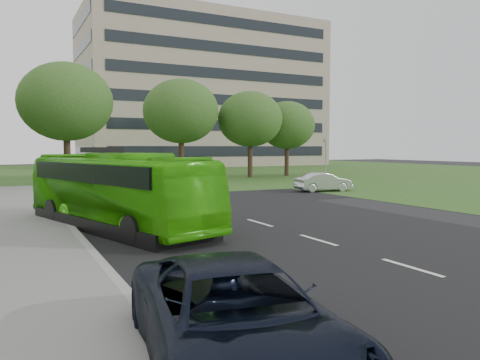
{
  "coord_description": "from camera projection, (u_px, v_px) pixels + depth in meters",
  "views": [
    {
      "loc": [
        -9.28,
        -14.57,
        3.11
      ],
      "look_at": [
        0.43,
        4.64,
        1.6
      ],
      "focal_mm": 35.0,
      "sensor_mm": 36.0,
      "label": 1
    }
  ],
  "objects": [
    {
      "name": "ground",
      "position": [
        286.0,
        231.0,
        17.37
      ],
      "size": [
        160.0,
        160.0,
        0.0
      ],
      "primitive_type": "plane",
      "color": "black",
      "rests_on": "ground"
    },
    {
      "name": "street_surfaces",
      "position": [
        129.0,
        186.0,
        37.45
      ],
      "size": [
        120.0,
        120.0,
        0.15
      ],
      "color": "black",
      "rests_on": "ground"
    },
    {
      "name": "office_building",
      "position": [
        202.0,
        93.0,
        81.53
      ],
      "size": [
        40.1,
        20.1,
        25.0
      ],
      "color": "gray",
      "rests_on": "ground"
    },
    {
      "name": "tree_park_b",
      "position": [
        66.0,
        102.0,
        40.07
      ],
      "size": [
        7.91,
        7.91,
        10.37
      ],
      "color": "black",
      "rests_on": "ground"
    },
    {
      "name": "tree_park_c",
      "position": [
        181.0,
        111.0,
        45.12
      ],
      "size": [
        7.3,
        7.3,
        9.69
      ],
      "color": "black",
      "rests_on": "ground"
    },
    {
      "name": "tree_park_d",
      "position": [
        250.0,
        119.0,
        48.1
      ],
      "size": [
        6.7,
        6.7,
        8.86
      ],
      "color": "black",
      "rests_on": "ground"
    },
    {
      "name": "tree_park_e",
      "position": [
        287.0,
        125.0,
        50.64
      ],
      "size": [
        6.07,
        6.07,
        8.1
      ],
      "color": "black",
      "rests_on": "ground"
    },
    {
      "name": "bus",
      "position": [
        116.0,
        191.0,
        17.83
      ],
      "size": [
        5.39,
        10.69,
        2.91
      ],
      "primitive_type": "imported",
      "rotation": [
        0.0,
        0.0,
        0.3
      ],
      "color": "#3AB80D",
      "rests_on": "ground"
    },
    {
      "name": "sedan",
      "position": [
        323.0,
        182.0,
        32.95
      ],
      "size": [
        4.18,
        1.92,
        1.33
      ],
      "primitive_type": "imported",
      "rotation": [
        0.0,
        0.0,
        1.44
      ],
      "color": "#BBBCC1",
      "rests_on": "ground"
    },
    {
      "name": "suv",
      "position": [
        236.0,
        319.0,
        6.43
      ],
      "size": [
        3.33,
        5.71,
        1.49
      ],
      "primitive_type": "imported",
      "rotation": [
        0.0,
        0.0,
        -0.17
      ],
      "color": "black",
      "rests_on": "ground"
    },
    {
      "name": "camera_pole",
      "position": [
        326.0,
        154.0,
        41.05
      ],
      "size": [
        0.34,
        0.29,
        3.85
      ],
      "rotation": [
        0.0,
        0.0,
        -0.07
      ],
      "color": "gray",
      "rests_on": "ground"
    }
  ]
}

